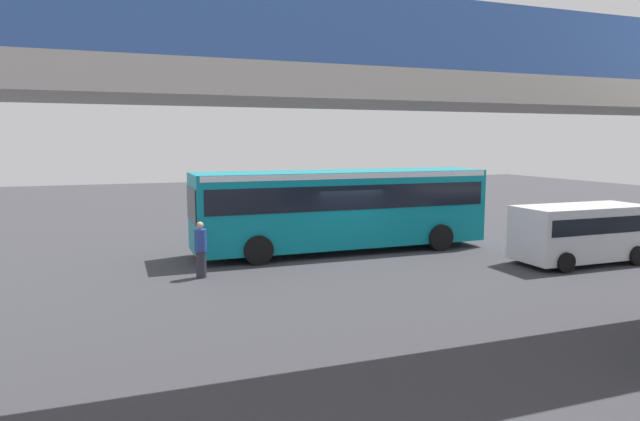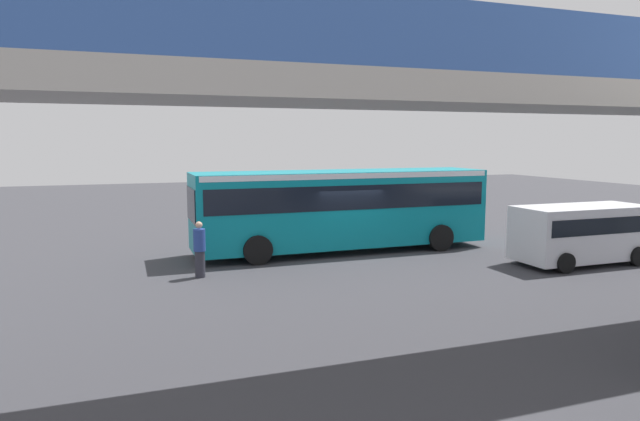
# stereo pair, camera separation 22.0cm
# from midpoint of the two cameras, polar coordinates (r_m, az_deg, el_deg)

# --- Properties ---
(ground) EXTENTS (80.00, 80.00, 0.00)m
(ground) POSITION_cam_midpoint_polar(r_m,az_deg,el_deg) (21.26, 2.17, -4.49)
(ground) COLOR #38383D
(city_bus) EXTENTS (11.54, 2.85, 3.15)m
(city_bus) POSITION_cam_midpoint_polar(r_m,az_deg,el_deg) (21.55, 1.97, 0.74)
(city_bus) COLOR #0C8493
(city_bus) RESTS_ON ground
(parked_van) EXTENTS (4.80, 2.17, 2.05)m
(parked_van) POSITION_cam_midpoint_polar(r_m,az_deg,el_deg) (21.50, 25.05, -1.84)
(parked_van) COLOR silver
(parked_van) RESTS_ON ground
(pedestrian) EXTENTS (0.38, 0.38, 1.79)m
(pedestrian) POSITION_cam_midpoint_polar(r_m,az_deg,el_deg) (17.87, -12.55, -4.00)
(pedestrian) COLOR #2D2D38
(pedestrian) RESTS_ON ground
(lane_dash_leftmost) EXTENTS (2.00, 0.20, 0.01)m
(lane_dash_leftmost) POSITION_cam_midpoint_polar(r_m,az_deg,el_deg) (25.97, 7.46, -2.40)
(lane_dash_leftmost) COLOR silver
(lane_dash_leftmost) RESTS_ON ground
(lane_dash_left) EXTENTS (2.00, 0.20, 0.01)m
(lane_dash_left) POSITION_cam_midpoint_polar(r_m,az_deg,el_deg) (24.39, -0.89, -2.97)
(lane_dash_left) COLOR silver
(lane_dash_left) RESTS_ON ground
(lane_dash_centre) EXTENTS (2.00, 0.20, 0.01)m
(lane_dash_centre) POSITION_cam_midpoint_polar(r_m,az_deg,el_deg) (23.39, -10.19, -3.52)
(lane_dash_centre) COLOR silver
(lane_dash_centre) RESTS_ON ground
(pedestrian_overpass) EXTENTS (28.16, 2.60, 6.52)m
(pedestrian_overpass) POSITION_cam_midpoint_polar(r_m,az_deg,el_deg) (12.06, 21.43, 9.16)
(pedestrian_overpass) COLOR #B2ADA5
(pedestrian_overpass) RESTS_ON ground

